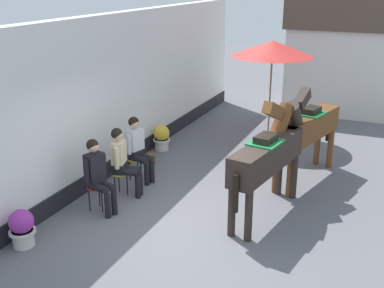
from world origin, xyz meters
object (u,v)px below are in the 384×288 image
at_px(saddled_horse_near, 270,153).
at_px(saddled_horse_far, 305,129).
at_px(flower_planter_nearest, 22,227).
at_px(flower_planter_farthest, 162,137).
at_px(seated_visitor_near, 97,172).
at_px(seated_visitor_middle, 122,158).
at_px(cafe_parasol, 273,49).
at_px(seated_visitor_far, 137,146).
at_px(satchel_bag, 151,159).

bearing_deg(saddled_horse_near, saddled_horse_far, 80.80).
bearing_deg(flower_planter_nearest, flower_planter_farthest, 90.20).
distance_m(seated_visitor_near, flower_planter_farthest, 3.48).
distance_m(seated_visitor_middle, cafe_parasol, 5.20).
height_order(seated_visitor_far, cafe_parasol, cafe_parasol).
height_order(saddled_horse_near, satchel_bag, saddled_horse_near).
height_order(seated_visitor_near, seated_visitor_middle, same).
xyz_separation_m(saddled_horse_far, cafe_parasol, (-1.41, 2.54, 1.20)).
height_order(flower_planter_nearest, cafe_parasol, cafe_parasol).
relative_size(flower_planter_nearest, satchel_bag, 2.29).
relative_size(seated_visitor_far, cafe_parasol, 0.54).
height_order(seated_visitor_far, saddled_horse_near, saddled_horse_near).
xyz_separation_m(saddled_horse_near, cafe_parasol, (-1.13, 4.24, 1.20)).
relative_size(saddled_horse_near, flower_planter_farthest, 4.65).
height_order(seated_visitor_near, saddled_horse_near, saddled_horse_near).
xyz_separation_m(seated_visitor_far, flower_planter_farthest, (-0.41, 1.88, -0.44)).
xyz_separation_m(seated_visitor_near, seated_visitor_middle, (0.05, 0.78, 0.00)).
relative_size(seated_visitor_near, flower_planter_nearest, 2.17).
distance_m(seated_visitor_far, saddled_horse_far, 3.48).
bearing_deg(satchel_bag, seated_visitor_near, 137.04).
xyz_separation_m(seated_visitor_middle, saddled_horse_far, (3.09, 2.11, 0.38)).
distance_m(seated_visitor_far, cafe_parasol, 4.56).
relative_size(flower_planter_farthest, satchel_bag, 2.29).
bearing_deg(seated_visitor_far, satchel_bag, 103.63).
xyz_separation_m(seated_visitor_near, satchel_bag, (-0.29, 2.53, -0.68)).
distance_m(saddled_horse_near, flower_planter_nearest, 4.35).
relative_size(seated_visitor_near, seated_visitor_middle, 1.00).
bearing_deg(seated_visitor_far, saddled_horse_far, 23.08).
relative_size(seated_visitor_far, flower_planter_nearest, 2.17).
height_order(seated_visitor_far, flower_planter_farthest, seated_visitor_far).
bearing_deg(seated_visitor_near, saddled_horse_far, 42.67).
xyz_separation_m(seated_visitor_near, cafe_parasol, (1.73, 5.43, 1.59)).
distance_m(flower_planter_farthest, satchel_bag, 0.93).
distance_m(flower_planter_farthest, cafe_parasol, 3.59).
distance_m(saddled_horse_near, satchel_bag, 3.58).
height_order(seated_visitor_middle, flower_planter_farthest, seated_visitor_middle).
bearing_deg(seated_visitor_far, saddled_horse_near, -6.73).
bearing_deg(seated_visitor_near, satchel_bag, 96.47).
relative_size(saddled_horse_far, flower_planter_nearest, 4.59).
bearing_deg(flower_planter_farthest, satchel_bag, -79.45).
height_order(saddled_horse_near, saddled_horse_far, same).
bearing_deg(satchel_bag, seated_visitor_middle, 141.39).
height_order(seated_visitor_middle, saddled_horse_far, saddled_horse_far).
height_order(flower_planter_nearest, flower_planter_farthest, same).
bearing_deg(flower_planter_farthest, cafe_parasol, 42.70).
distance_m(saddled_horse_far, satchel_bag, 3.60).
bearing_deg(seated_visitor_near, flower_planter_nearest, -105.94).
distance_m(saddled_horse_near, flower_planter_farthest, 4.08).
relative_size(seated_visitor_near, seated_visitor_far, 1.00).
relative_size(saddled_horse_far, cafe_parasol, 1.14).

